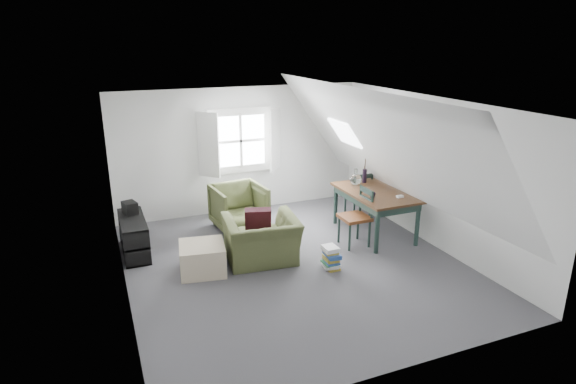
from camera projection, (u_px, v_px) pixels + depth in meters
name	position (u px, v px, depth m)	size (l,w,h in m)	color
floor	(294.00, 264.00, 7.57)	(5.50, 5.50, 0.00)	#49484D
ceiling	(295.00, 104.00, 6.80)	(5.50, 5.50, 0.00)	white
wall_back	(240.00, 150.00, 9.60)	(5.00, 5.00, 0.00)	silver
wall_front	(403.00, 266.00, 4.77)	(5.00, 5.00, 0.00)	silver
wall_left	(118.00, 211.00, 6.28)	(5.50, 5.50, 0.00)	silver
wall_right	(431.00, 172.00, 8.09)	(5.50, 5.50, 0.00)	silver
slope_left	(189.00, 165.00, 6.46)	(5.50, 5.50, 0.00)	white
slope_right	(385.00, 146.00, 7.59)	(5.50, 5.50, 0.00)	white
dormer_window	(241.00, 141.00, 9.48)	(1.71, 0.35, 1.30)	white
skylight	(345.00, 133.00, 8.74)	(0.55, 0.75, 0.04)	white
armchair_near	(262.00, 261.00, 7.69)	(1.12, 0.98, 0.73)	#434B27
armchair_far	(240.00, 228.00, 9.00)	(0.89, 0.92, 0.84)	#434B27
throw_pillow	(258.00, 220.00, 7.62)	(0.41, 0.12, 0.41)	#350E17
ottoman	(202.00, 258.00, 7.27)	(0.67, 0.67, 0.44)	#BBAB8E
dining_table	(375.00, 197.00, 8.53)	(0.97, 1.62, 0.81)	#372010
demijohn	(356.00, 179.00, 8.80)	(0.22, 0.22, 0.31)	silver
vase_twigs	(365.00, 175.00, 8.97)	(0.08, 0.09, 0.64)	black
cup	(372.00, 198.00, 8.14)	(0.10, 0.10, 0.10)	black
paper_box	(400.00, 197.00, 8.17)	(0.11, 0.07, 0.04)	white
dining_chair_far	(359.00, 194.00, 9.40)	(0.44, 0.44, 0.93)	#5C2D14
dining_chair_near	(357.00, 216.00, 8.14)	(0.47, 0.47, 0.99)	#5C2D14
media_shelf	(134.00, 238.00, 7.87)	(0.39, 1.18, 0.60)	black
electronics_box	(130.00, 208.00, 7.99)	(0.20, 0.28, 0.22)	black
magazine_stack	(331.00, 258.00, 7.38)	(0.27, 0.32, 0.36)	#B29933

